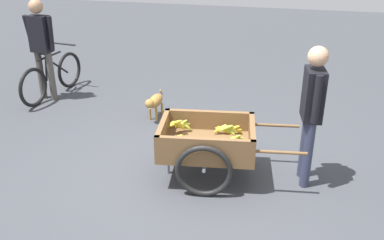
{
  "coord_description": "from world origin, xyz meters",
  "views": [
    {
      "loc": [
        -1.15,
        4.2,
        2.76
      ],
      "look_at": [
        -0.11,
        -0.04,
        0.75
      ],
      "focal_mm": 39.5,
      "sensor_mm": 36.0,
      "label": 1
    }
  ],
  "objects_px": {
    "fruit_cart": "(207,143)",
    "bicycle": "(52,77)",
    "dog": "(155,102)",
    "cyclist_person": "(41,41)",
    "vendor_person": "(312,105)"
  },
  "relations": [
    {
      "from": "fruit_cart",
      "to": "bicycle",
      "type": "bearing_deg",
      "value": -31.36
    },
    {
      "from": "bicycle",
      "to": "cyclist_person",
      "type": "xyz_separation_m",
      "value": [
        0.02,
        0.15,
        0.68
      ]
    },
    {
      "from": "cyclist_person",
      "to": "bicycle",
      "type": "bearing_deg",
      "value": -96.79
    },
    {
      "from": "fruit_cart",
      "to": "bicycle",
      "type": "xyz_separation_m",
      "value": [
        3.19,
        -1.94,
        -0.08
      ]
    },
    {
      "from": "fruit_cart",
      "to": "vendor_person",
      "type": "relative_size",
      "value": 1.06
    },
    {
      "from": "fruit_cart",
      "to": "dog",
      "type": "relative_size",
      "value": 2.58
    },
    {
      "from": "dog",
      "to": "vendor_person",
      "type": "bearing_deg",
      "value": 150.03
    },
    {
      "from": "dog",
      "to": "bicycle",
      "type": "bearing_deg",
      "value": -13.02
    },
    {
      "from": "vendor_person",
      "to": "dog",
      "type": "height_order",
      "value": "vendor_person"
    },
    {
      "from": "bicycle",
      "to": "dog",
      "type": "bearing_deg",
      "value": 166.98
    },
    {
      "from": "fruit_cart",
      "to": "dog",
      "type": "xyz_separation_m",
      "value": [
        1.14,
        -1.47,
        -0.16
      ]
    },
    {
      "from": "vendor_person",
      "to": "bicycle",
      "type": "height_order",
      "value": "vendor_person"
    },
    {
      "from": "vendor_person",
      "to": "bicycle",
      "type": "relative_size",
      "value": 0.99
    },
    {
      "from": "bicycle",
      "to": "dog",
      "type": "xyz_separation_m",
      "value": [
        -2.05,
        0.47,
        -0.08
      ]
    },
    {
      "from": "bicycle",
      "to": "cyclist_person",
      "type": "relative_size",
      "value": 0.97
    }
  ]
}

